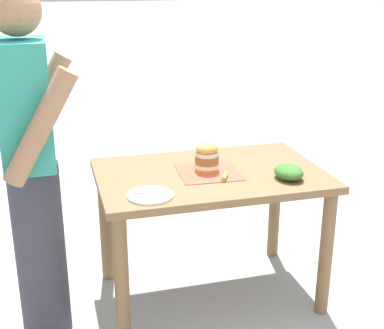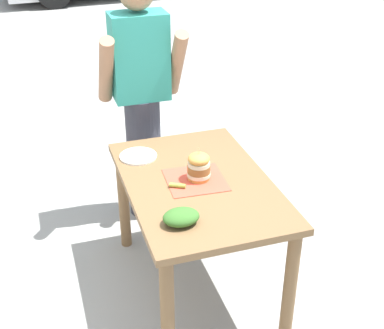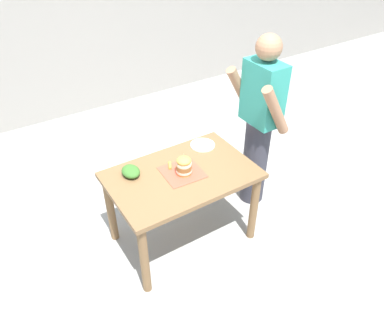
# 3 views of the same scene
# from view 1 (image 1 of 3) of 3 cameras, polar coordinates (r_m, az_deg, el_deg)

# --- Properties ---
(ground_plane) EXTENTS (80.00, 80.00, 0.00)m
(ground_plane) POSITION_cam_1_polar(r_m,az_deg,el_deg) (3.15, 1.81, -13.55)
(ground_plane) COLOR #9E9E99
(patio_table) EXTENTS (0.78, 1.19, 0.74)m
(patio_table) POSITION_cam_1_polar(r_m,az_deg,el_deg) (2.86, 1.94, -3.05)
(patio_table) COLOR brown
(patio_table) RESTS_ON ground
(serving_paper) EXTENTS (0.33, 0.33, 0.00)m
(serving_paper) POSITION_cam_1_polar(r_m,az_deg,el_deg) (2.80, 1.80, -0.82)
(serving_paper) COLOR #D64C38
(serving_paper) RESTS_ON patio_table
(sandwich) EXTENTS (0.13, 0.13, 0.19)m
(sandwich) POSITION_cam_1_polar(r_m,az_deg,el_deg) (2.79, 1.60, 0.83)
(sandwich) COLOR gold
(sandwich) RESTS_ON serving_paper
(pickle_spear) EXTENTS (0.09, 0.06, 0.02)m
(pickle_spear) POSITION_cam_1_polar(r_m,az_deg,el_deg) (2.71, 3.50, -1.27)
(pickle_spear) COLOR #8EA83D
(pickle_spear) RESTS_ON serving_paper
(side_plate_with_forks) EXTENTS (0.22, 0.22, 0.02)m
(side_plate_with_forks) POSITION_cam_1_polar(r_m,az_deg,el_deg) (2.50, -4.48, -3.30)
(side_plate_with_forks) COLOR white
(side_plate_with_forks) RESTS_ON patio_table
(side_salad) EXTENTS (0.18, 0.14, 0.07)m
(side_salad) POSITION_cam_1_polar(r_m,az_deg,el_deg) (2.75, 10.28, -0.77)
(side_salad) COLOR #386B28
(side_salad) RESTS_ON patio_table
(diner_across_table) EXTENTS (0.55, 0.35, 1.69)m
(diner_across_table) POSITION_cam_1_polar(r_m,az_deg,el_deg) (2.56, -16.64, -0.26)
(diner_across_table) COLOR #33333D
(diner_across_table) RESTS_ON ground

